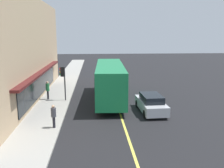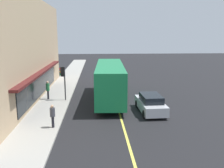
% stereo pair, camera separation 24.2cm
% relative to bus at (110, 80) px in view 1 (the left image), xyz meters
% --- Properties ---
extents(ground, '(120.00, 120.00, 0.00)m').
position_rel_bus_xyz_m(ground, '(-2.87, -0.55, -1.99)').
color(ground, black).
extents(sidewalk, '(80.00, 2.97, 0.15)m').
position_rel_bus_xyz_m(sidewalk, '(-2.87, 5.34, -1.91)').
color(sidewalk, '#9E9B93').
rests_on(sidewalk, ground).
extents(lane_centre_stripe, '(36.00, 0.16, 0.01)m').
position_rel_bus_xyz_m(lane_centre_stripe, '(-2.87, -0.55, -1.98)').
color(lane_centre_stripe, '#D8D14C').
rests_on(lane_centre_stripe, ground).
extents(bus, '(11.23, 2.99, 3.50)m').
position_rel_bus_xyz_m(bus, '(0.00, 0.00, 0.00)').
color(bus, '#197F47').
rests_on(bus, ground).
extents(traffic_light, '(0.30, 0.52, 3.20)m').
position_rel_bus_xyz_m(traffic_light, '(-0.29, 4.44, 0.55)').
color(traffic_light, '#2D2D33').
rests_on(traffic_light, sidewalk).
extents(car_silver, '(4.36, 1.98, 1.52)m').
position_rel_bus_xyz_m(car_silver, '(-4.06, -3.13, -1.24)').
color(car_silver, '#B7BABF').
rests_on(car_silver, ground).
extents(pedestrian_by_curb, '(0.34, 0.34, 1.78)m').
position_rel_bus_xyz_m(pedestrian_by_curb, '(0.13, 6.00, -0.76)').
color(pedestrian_by_curb, black).
rests_on(pedestrian_by_curb, sidewalk).
extents(pedestrian_mid_block, '(0.34, 0.34, 1.59)m').
position_rel_bus_xyz_m(pedestrian_mid_block, '(-7.27, 4.26, -0.89)').
color(pedestrian_mid_block, black).
rests_on(pedestrian_mid_block, sidewalk).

